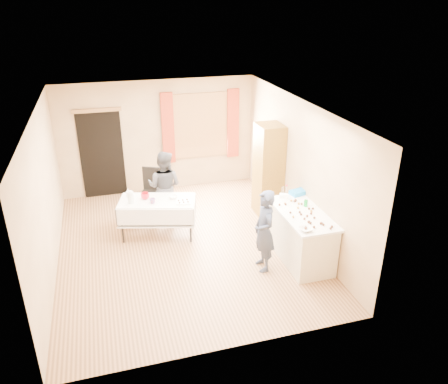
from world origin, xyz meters
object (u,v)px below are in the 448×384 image
object	(u,v)px
counter	(300,236)
party_table	(158,214)
chair	(151,199)
woman	(165,186)
girl	(264,231)
cabinet	(268,170)

from	to	relation	value
counter	party_table	xyz separation A→B (m)	(-2.28, 1.52, -0.01)
counter	party_table	world-z (taller)	counter
counter	chair	distance (m)	3.44
woman	party_table	bearing A→B (deg)	97.57
girl	cabinet	bearing A→B (deg)	157.52
cabinet	woman	distance (m)	2.17
party_table	girl	world-z (taller)	girl
counter	party_table	bearing A→B (deg)	146.35
cabinet	girl	size ratio (longest dim) A/B	1.36
party_table	girl	xyz separation A→B (m)	(1.55, -1.63, 0.27)
counter	girl	size ratio (longest dim) A/B	1.07
cabinet	counter	xyz separation A→B (m)	(-0.10, -1.84, -0.52)
cabinet	girl	distance (m)	2.14
girl	chair	bearing A→B (deg)	-149.53
cabinet	woman	world-z (taller)	cabinet
chair	woman	xyz separation A→B (m)	(0.24, -0.45, 0.46)
party_table	woman	xyz separation A→B (m)	(0.24, 0.61, 0.30)
party_table	girl	size ratio (longest dim) A/B	1.10
party_table	woman	size ratio (longest dim) A/B	1.06
counter	chair	xyz separation A→B (m)	(-2.28, 2.58, -0.16)
counter	woman	xyz separation A→B (m)	(-2.03, 2.12, 0.29)
counter	girl	bearing A→B (deg)	-171.23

